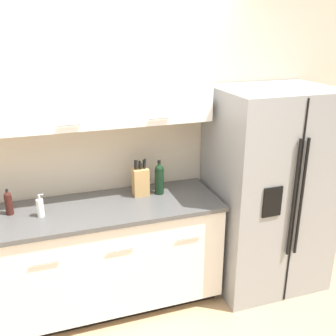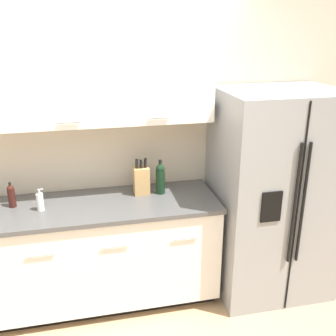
{
  "view_description": "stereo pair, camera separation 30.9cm",
  "coord_description": "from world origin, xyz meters",
  "px_view_note": "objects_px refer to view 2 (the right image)",
  "views": [
    {
      "loc": [
        -0.35,
        -1.81,
        2.23
      ],
      "look_at": [
        0.57,
        0.95,
        1.16
      ],
      "focal_mm": 42.0,
      "sensor_mm": 36.0,
      "label": 1
    },
    {
      "loc": [
        -0.06,
        -1.89,
        2.23
      ],
      "look_at": [
        0.57,
        0.95,
        1.16
      ],
      "focal_mm": 42.0,
      "sensor_mm": 36.0,
      "label": 2
    }
  ],
  "objects_px": {
    "knife_block": "(141,180)",
    "oil_bottle": "(11,196)",
    "refrigerator": "(273,194)",
    "wine_bottle": "(160,178)",
    "soap_dispenser": "(40,202)"
  },
  "relations": [
    {
      "from": "oil_bottle",
      "to": "knife_block",
      "type": "bearing_deg",
      "value": 1.93
    },
    {
      "from": "knife_block",
      "to": "wine_bottle",
      "type": "distance_m",
      "value": 0.16
    },
    {
      "from": "oil_bottle",
      "to": "soap_dispenser",
      "type": "bearing_deg",
      "value": -27.17
    },
    {
      "from": "refrigerator",
      "to": "knife_block",
      "type": "bearing_deg",
      "value": 170.25
    },
    {
      "from": "wine_bottle",
      "to": "soap_dispenser",
      "type": "height_order",
      "value": "wine_bottle"
    },
    {
      "from": "refrigerator",
      "to": "wine_bottle",
      "type": "relative_size",
      "value": 6.1
    },
    {
      "from": "soap_dispenser",
      "to": "wine_bottle",
      "type": "bearing_deg",
      "value": 7.33
    },
    {
      "from": "soap_dispenser",
      "to": "knife_block",
      "type": "bearing_deg",
      "value": 10.39
    },
    {
      "from": "soap_dispenser",
      "to": "oil_bottle",
      "type": "height_order",
      "value": "oil_bottle"
    },
    {
      "from": "knife_block",
      "to": "oil_bottle",
      "type": "height_order",
      "value": "knife_block"
    },
    {
      "from": "knife_block",
      "to": "wine_bottle",
      "type": "relative_size",
      "value": 1.09
    },
    {
      "from": "soap_dispenser",
      "to": "refrigerator",
      "type": "bearing_deg",
      "value": -1.3
    },
    {
      "from": "refrigerator",
      "to": "wine_bottle",
      "type": "height_order",
      "value": "refrigerator"
    },
    {
      "from": "wine_bottle",
      "to": "soap_dispenser",
      "type": "relative_size",
      "value": 1.65
    },
    {
      "from": "refrigerator",
      "to": "knife_block",
      "type": "relative_size",
      "value": 5.59
    }
  ]
}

